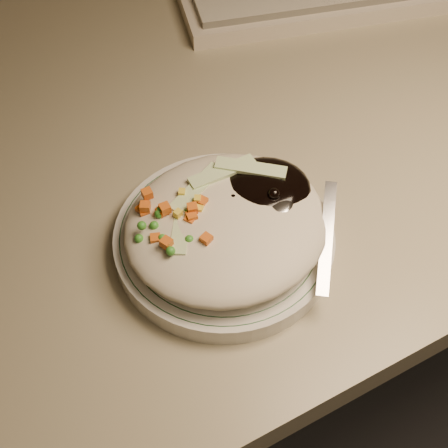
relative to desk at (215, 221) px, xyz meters
name	(u,v)px	position (x,y,z in m)	size (l,w,h in m)	color
desk	(215,221)	(0.00, 0.00, 0.00)	(1.40, 0.70, 0.74)	gray
plate	(224,240)	(-0.08, -0.17, 0.21)	(0.21, 0.21, 0.02)	silver
plate_rim	(224,234)	(-0.08, -0.17, 0.22)	(0.20, 0.20, 0.00)	#144723
meal	(228,219)	(-0.07, -0.17, 0.24)	(0.21, 0.19, 0.05)	#B5AB93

